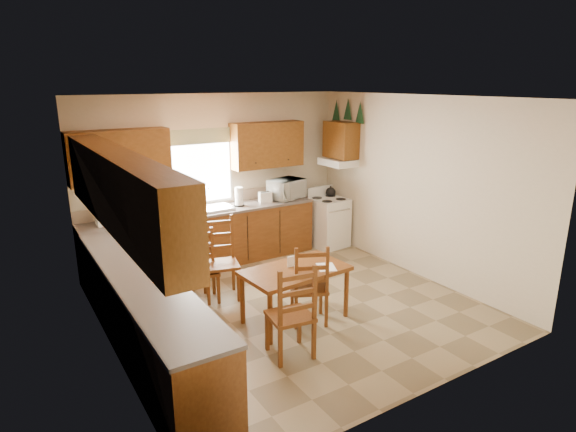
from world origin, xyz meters
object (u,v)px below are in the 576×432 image
chair_near_left (290,310)px  chair_far_left (202,267)px  chair_near_right (309,283)px  stove (328,223)px  microwave (287,189)px  dining_table (295,294)px  chair_far_right (220,260)px

chair_near_left → chair_far_left: bearing=-72.9°
chair_near_right → stove: bearing=-106.8°
microwave → chair_near_right: microwave is taller
chair_near_left → microwave: bearing=-113.1°
dining_table → chair_near_right: 0.24m
stove → chair_far_right: chair_far_right is taller
dining_table → chair_near_left: bearing=-130.5°
dining_table → chair_near_right: bearing=-47.8°
chair_near_right → chair_far_left: chair_near_right is taller
dining_table → chair_near_right: (0.12, -0.12, 0.17)m
microwave → chair_far_right: bearing=-163.9°
stove → chair_far_left: chair_far_left is taller
dining_table → chair_near_left: chair_near_left is taller
stove → microwave: (-0.73, 0.25, 0.66)m
microwave → chair_far_right: 2.24m
microwave → chair_far_right: (-1.81, -1.21, -0.53)m
chair_far_left → chair_far_right: (0.25, -0.04, 0.07)m
microwave → dining_table: microwave is taller
stove → chair_near_left: (-2.51, -2.68, 0.11)m
chair_near_right → dining_table: bearing=-19.3°
chair_near_left → chair_far_right: 1.72m
stove → chair_far_right: (-2.54, -0.96, 0.13)m
chair_far_right → dining_table: bearing=-49.5°
dining_table → chair_near_right: chair_near_right is taller
chair_near_left → dining_table: bearing=-118.6°
chair_near_left → chair_far_right: size_ratio=0.96×
chair_near_right → chair_far_right: bearing=-37.5°
microwave → chair_far_left: size_ratio=0.58×
chair_near_left → chair_far_left: 1.78m
microwave → chair_near_left: (-1.79, -2.93, -0.55)m
dining_table → chair_far_left: size_ratio=1.32×
stove → chair_near_right: 2.88m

